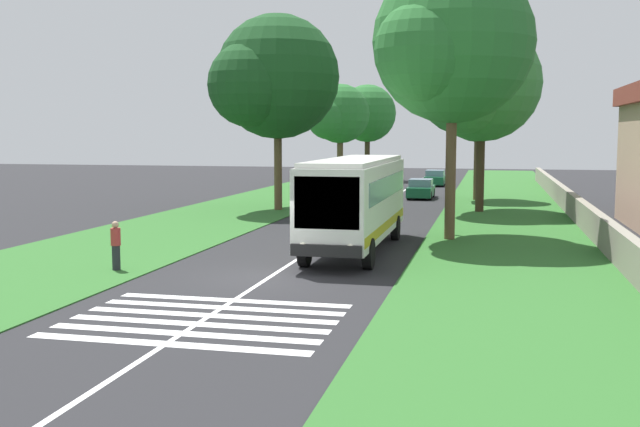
{
  "coord_description": "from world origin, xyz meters",
  "views": [
    {
      "loc": [
        -22.8,
        -7.05,
        4.71
      ],
      "look_at": [
        5.36,
        -0.54,
        1.6
      ],
      "focal_mm": 41.67,
      "sensor_mm": 36.0,
      "label": 1
    }
  ],
  "objects_px": {
    "utility_pole": "(450,154)",
    "trailing_car_3": "(435,178)",
    "trailing_car_0": "(356,195)",
    "roadside_tree_right_0": "(450,48)",
    "roadside_tree_right_2": "(477,108)",
    "trailing_car_2": "(381,183)",
    "trailing_car_1": "(421,189)",
    "pedestrian": "(116,245)",
    "roadside_tree_left_0": "(366,115)",
    "roadside_tree_left_1": "(339,116)",
    "roadside_tree_right_1": "(478,86)",
    "coach_bus": "(356,198)",
    "roadside_tree_left_2": "(275,81)"
  },
  "relations": [
    {
      "from": "utility_pole",
      "to": "trailing_car_3",
      "type": "bearing_deg",
      "value": 5.29
    },
    {
      "from": "trailing_car_0",
      "to": "roadside_tree_right_0",
      "type": "relative_size",
      "value": 0.35
    },
    {
      "from": "roadside_tree_right_2",
      "to": "trailing_car_2",
      "type": "bearing_deg",
      "value": 49.05
    },
    {
      "from": "trailing_car_1",
      "to": "pedestrian",
      "type": "relative_size",
      "value": 2.54
    },
    {
      "from": "roadside_tree_right_0",
      "to": "trailing_car_1",
      "type": "bearing_deg",
      "value": 8.37
    },
    {
      "from": "trailing_car_0",
      "to": "roadside_tree_left_0",
      "type": "distance_m",
      "value": 27.29
    },
    {
      "from": "trailing_car_0",
      "to": "roadside_tree_left_1",
      "type": "distance_m",
      "value": 18.32
    },
    {
      "from": "trailing_car_1",
      "to": "roadside_tree_right_1",
      "type": "bearing_deg",
      "value": -155.44
    },
    {
      "from": "roadside_tree_left_1",
      "to": "roadside_tree_right_1",
      "type": "bearing_deg",
      "value": -147.61
    },
    {
      "from": "trailing_car_1",
      "to": "roadside_tree_right_0",
      "type": "distance_m",
      "value": 22.66
    },
    {
      "from": "trailing_car_2",
      "to": "roadside_tree_left_1",
      "type": "xyz_separation_m",
      "value": [
        4.69,
        4.54,
        5.64
      ]
    },
    {
      "from": "roadside_tree_left_0",
      "to": "roadside_tree_left_1",
      "type": "bearing_deg",
      "value": 174.59
    },
    {
      "from": "trailing_car_1",
      "to": "roadside_tree_right_2",
      "type": "xyz_separation_m",
      "value": [
        -0.7,
        -3.9,
        5.82
      ]
    },
    {
      "from": "trailing_car_1",
      "to": "roadside_tree_right_1",
      "type": "height_order",
      "value": "roadside_tree_right_1"
    },
    {
      "from": "roadside_tree_left_1",
      "to": "roadside_tree_right_1",
      "type": "distance_m",
      "value": 23.33
    },
    {
      "from": "trailing_car_2",
      "to": "roadside_tree_right_2",
      "type": "bearing_deg",
      "value": -130.95
    },
    {
      "from": "roadside_tree_right_2",
      "to": "pedestrian",
      "type": "bearing_deg",
      "value": 159.66
    },
    {
      "from": "trailing_car_1",
      "to": "roadside_tree_left_1",
      "type": "bearing_deg",
      "value": 38.04
    },
    {
      "from": "trailing_car_1",
      "to": "roadside_tree_right_1",
      "type": "relative_size",
      "value": 0.38
    },
    {
      "from": "coach_bus",
      "to": "trailing_car_1",
      "type": "xyz_separation_m",
      "value": [
        25.34,
        -0.25,
        -1.48
      ]
    },
    {
      "from": "roadside_tree_right_1",
      "to": "roadside_tree_right_0",
      "type": "bearing_deg",
      "value": 175.28
    },
    {
      "from": "roadside_tree_right_0",
      "to": "utility_pole",
      "type": "bearing_deg",
      "value": -0.57
    },
    {
      "from": "coach_bus",
      "to": "pedestrian",
      "type": "relative_size",
      "value": 6.6
    },
    {
      "from": "roadside_tree_left_2",
      "to": "utility_pole",
      "type": "distance_m",
      "value": 15.12
    },
    {
      "from": "roadside_tree_left_0",
      "to": "utility_pole",
      "type": "bearing_deg",
      "value": -165.16
    },
    {
      "from": "trailing_car_1",
      "to": "roadside_tree_right_0",
      "type": "height_order",
      "value": "roadside_tree_right_0"
    },
    {
      "from": "roadside_tree_left_1",
      "to": "trailing_car_3",
      "type": "bearing_deg",
      "value": -70.04
    },
    {
      "from": "utility_pole",
      "to": "roadside_tree_right_0",
      "type": "bearing_deg",
      "value": 179.43
    },
    {
      "from": "coach_bus",
      "to": "trailing_car_3",
      "type": "distance_m",
      "value": 39.14
    },
    {
      "from": "coach_bus",
      "to": "trailing_car_3",
      "type": "relative_size",
      "value": 2.6
    },
    {
      "from": "trailing_car_0",
      "to": "roadside_tree_right_1",
      "type": "relative_size",
      "value": 0.38
    },
    {
      "from": "roadside_tree_left_1",
      "to": "utility_pole",
      "type": "xyz_separation_m",
      "value": [
        -30.4,
        -11.5,
        -2.51
      ]
    },
    {
      "from": "trailing_car_2",
      "to": "roadside_tree_right_1",
      "type": "xyz_separation_m",
      "value": [
        -14.98,
        -7.94,
        6.86
      ]
    },
    {
      "from": "trailing_car_3",
      "to": "roadside_tree_right_0",
      "type": "relative_size",
      "value": 0.35
    },
    {
      "from": "trailing_car_1",
      "to": "trailing_car_2",
      "type": "bearing_deg",
      "value": 32.57
    },
    {
      "from": "trailing_car_0",
      "to": "roadside_tree_left_2",
      "type": "relative_size",
      "value": 0.36
    },
    {
      "from": "trailing_car_1",
      "to": "roadside_tree_right_1",
      "type": "xyz_separation_m",
      "value": [
        -8.96,
        -4.09,
        6.86
      ]
    },
    {
      "from": "roadside_tree_left_0",
      "to": "roadside_tree_right_1",
      "type": "height_order",
      "value": "roadside_tree_right_1"
    },
    {
      "from": "trailing_car_1",
      "to": "roadside_tree_right_0",
      "type": "xyz_separation_m",
      "value": [
        -21.05,
        -3.1,
        7.8
      ]
    },
    {
      "from": "pedestrian",
      "to": "utility_pole",
      "type": "bearing_deg",
      "value": -41.94
    },
    {
      "from": "roadside_tree_right_0",
      "to": "roadside_tree_left_0",
      "type": "bearing_deg",
      "value": 14.35
    },
    {
      "from": "trailing_car_3",
      "to": "roadside_tree_right_2",
      "type": "relative_size",
      "value": 0.47
    },
    {
      "from": "coach_bus",
      "to": "utility_pole",
      "type": "relative_size",
      "value": 1.54
    },
    {
      "from": "trailing_car_3",
      "to": "utility_pole",
      "type": "relative_size",
      "value": 0.59
    },
    {
      "from": "trailing_car_1",
      "to": "roadside_tree_left_1",
      "type": "height_order",
      "value": "roadside_tree_left_1"
    },
    {
      "from": "utility_pole",
      "to": "pedestrian",
      "type": "xyz_separation_m",
      "value": [
        -11.84,
        10.64,
        -2.89
      ]
    },
    {
      "from": "trailing_car_3",
      "to": "pedestrian",
      "type": "relative_size",
      "value": 2.54
    },
    {
      "from": "roadside_tree_right_0",
      "to": "roadside_tree_right_2",
      "type": "bearing_deg",
      "value": -2.26
    },
    {
      "from": "roadside_tree_right_0",
      "to": "roadside_tree_right_2",
      "type": "relative_size",
      "value": 1.33
    },
    {
      "from": "trailing_car_1",
      "to": "roadside_tree_left_2",
      "type": "distance_m",
      "value": 14.95
    }
  ]
}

